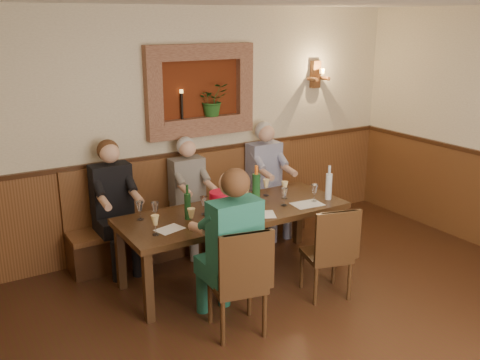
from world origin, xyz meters
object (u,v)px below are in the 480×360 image
at_px(dining_table, 234,217).
at_px(person_chair_front, 229,261).
at_px(bench, 194,220).
at_px(wine_bottle_green_a, 256,190).
at_px(water_bottle, 329,186).
at_px(person_bench_left, 116,218).
at_px(chair_near_left, 237,301).
at_px(spittoon_bucket, 222,205).
at_px(wine_bottle_green_b, 188,205).
at_px(person_bench_mid, 191,206).
at_px(person_bench_right, 268,189).
at_px(chair_near_right, 326,270).

height_order(dining_table, person_chair_front, person_chair_front).
xyz_separation_m(bench, wine_bottle_green_a, (0.25, -0.98, 0.61)).
relative_size(person_chair_front, water_bottle, 3.92).
height_order(person_bench_left, water_bottle, person_bench_left).
bearing_deg(wine_bottle_green_a, chair_near_left, -130.72).
xyz_separation_m(chair_near_left, person_chair_front, (0.00, 0.14, 0.33)).
relative_size(person_bench_left, spittoon_bucket, 5.15).
bearing_deg(person_chair_front, water_bottle, 19.25).
relative_size(dining_table, wine_bottle_green_b, 6.80).
relative_size(bench, person_bench_left, 2.09).
height_order(person_bench_mid, water_bottle, person_bench_mid).
height_order(person_chair_front, wine_bottle_green_a, person_chair_front).
bearing_deg(person_bench_right, spittoon_bucket, -141.11).
distance_m(dining_table, bench, 1.01).
relative_size(person_bench_left, wine_bottle_green_a, 3.17).
bearing_deg(spittoon_bucket, chair_near_right, -40.41).
relative_size(dining_table, person_bench_mid, 1.76).
bearing_deg(wine_bottle_green_a, person_bench_mid, 110.96).
xyz_separation_m(dining_table, person_bench_right, (0.99, 0.84, -0.08)).
relative_size(person_bench_mid, person_bench_right, 0.95).
distance_m(dining_table, spittoon_bucket, 0.34).
xyz_separation_m(dining_table, chair_near_right, (0.57, -0.82, -0.40)).
bearing_deg(bench, wine_bottle_green_a, -75.94).
height_order(bench, wine_bottle_green_b, bench).
xyz_separation_m(person_bench_right, water_bottle, (0.08, -1.06, 0.31)).
xyz_separation_m(spittoon_bucket, water_bottle, (1.29, -0.08, 0.02)).
relative_size(wine_bottle_green_a, water_bottle, 1.20).
distance_m(dining_table, water_bottle, 1.12).
distance_m(bench, water_bottle, 1.68).
bearing_deg(wine_bottle_green_a, person_bench_left, 144.85).
bearing_deg(dining_table, spittoon_bucket, -147.91).
relative_size(person_bench_right, water_bottle, 3.79).
height_order(bench, person_bench_left, person_bench_left).
height_order(person_chair_front, wine_bottle_green_b, person_chair_front).
distance_m(chair_near_right, wine_bottle_green_b, 1.51).
distance_m(bench, wine_bottle_green_b, 1.19).
distance_m(chair_near_right, person_bench_right, 1.74).
bearing_deg(wine_bottle_green_a, chair_near_right, -67.35).
bearing_deg(person_bench_right, chair_near_right, -104.11).
xyz_separation_m(dining_table, bench, (0.00, 0.94, -0.35)).
bearing_deg(spittoon_bucket, water_bottle, -3.69).
bearing_deg(person_bench_left, chair_near_left, -74.71).
distance_m(dining_table, person_bench_mid, 0.85).
bearing_deg(chair_near_left, chair_near_right, 17.08).
relative_size(chair_near_right, person_bench_left, 0.65).
height_order(chair_near_right, person_bench_right, person_bench_right).
distance_m(spittoon_bucket, water_bottle, 1.30).
height_order(chair_near_left, chair_near_right, chair_near_left).
height_order(bench, chair_near_left, bench).
xyz_separation_m(bench, chair_near_right, (0.57, -1.76, -0.06)).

